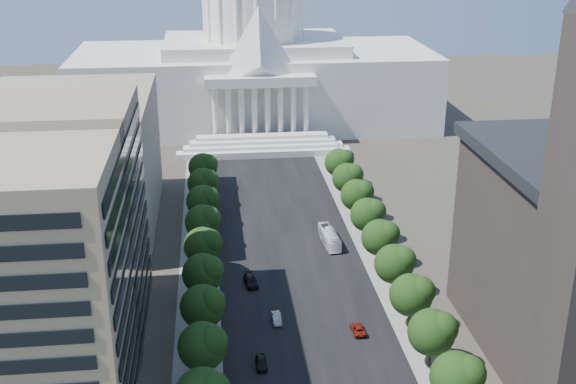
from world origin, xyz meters
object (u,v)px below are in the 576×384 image
object	(u,v)px
car_dark_a	(261,363)
car_dark_b	(251,281)
car_red	(358,329)
car_silver	(277,318)
city_bus	(329,237)

from	to	relation	value
car_dark_a	car_dark_b	xyz separation A→B (m)	(0.02, 27.63, 0.07)
car_red	car_dark_a	bearing A→B (deg)	22.49
car_silver	car_dark_b	distance (m)	14.79
car_red	city_bus	bearing A→B (deg)	-94.17
car_silver	car_red	distance (m)	14.63
car_dark_a	car_dark_b	size ratio (longest dim) A/B	0.78
car_dark_b	city_bus	distance (m)	24.93
car_dark_b	city_bus	xyz separation A→B (m)	(18.34, 16.87, 0.80)
car_red	city_bus	distance (m)	36.27
car_dark_a	car_silver	xyz separation A→B (m)	(3.76, 13.32, -0.03)
car_dark_a	car_dark_b	world-z (taller)	car_dark_b
car_dark_a	city_bus	distance (m)	48.14
city_bus	car_dark_b	bearing A→B (deg)	-141.16
car_dark_a	car_red	distance (m)	19.33
car_silver	car_dark_b	xyz separation A→B (m)	(-3.74, 14.31, 0.10)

